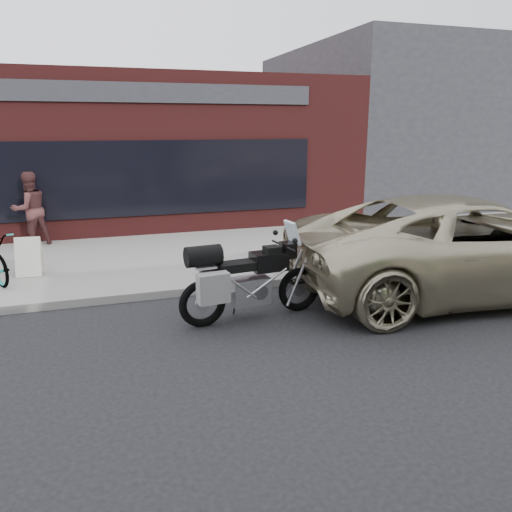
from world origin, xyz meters
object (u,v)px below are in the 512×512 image
object	(u,v)px
motorcycle	(244,280)
sandwich_sign	(29,256)
minivan	(467,246)
cafe_patron_left	(30,209)

from	to	relation	value
motorcycle	sandwich_sign	xyz separation A→B (m)	(-3.53, 3.31, -0.14)
motorcycle	minivan	world-z (taller)	minivan
minivan	sandwich_sign	xyz separation A→B (m)	(-7.87, 3.27, -0.38)
sandwich_sign	cafe_patron_left	size ratio (longest dim) A/B	0.42
cafe_patron_left	minivan	bearing A→B (deg)	114.34
motorcycle	minivan	bearing A→B (deg)	-5.75
minivan	cafe_patron_left	world-z (taller)	cafe_patron_left
sandwich_sign	minivan	bearing A→B (deg)	-16.35
minivan	sandwich_sign	size ratio (longest dim) A/B	8.49
motorcycle	sandwich_sign	distance (m)	4.84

